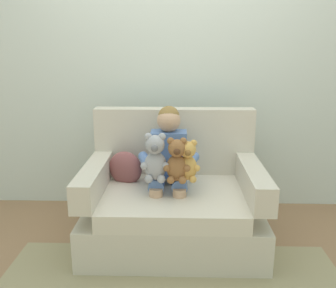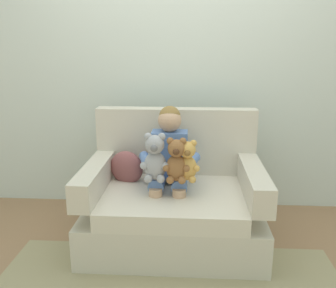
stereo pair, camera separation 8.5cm
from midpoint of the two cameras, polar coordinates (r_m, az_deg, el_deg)
ground_plane at (r=2.85m, az=1.71°, el=-14.78°), size 8.00×8.00×0.00m
back_wall at (r=3.25m, az=2.38°, el=12.91°), size 6.00×0.10×2.60m
armchair at (r=2.76m, az=1.79°, el=-8.98°), size 1.25×0.91×0.94m
seated_child at (r=2.67m, az=1.08°, el=-2.21°), size 0.45×0.39×0.82m
plush_brown at (r=2.47m, az=2.29°, el=-2.69°), size 0.18×0.15×0.31m
plush_honey at (r=2.49m, az=3.96°, el=-2.77°), size 0.17×0.14×0.29m
plush_grey at (r=2.49m, az=-1.03°, el=-2.25°), size 0.20×0.16×0.33m
throw_pillow at (r=2.83m, az=-5.52°, el=-3.65°), size 0.28×0.18×0.26m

